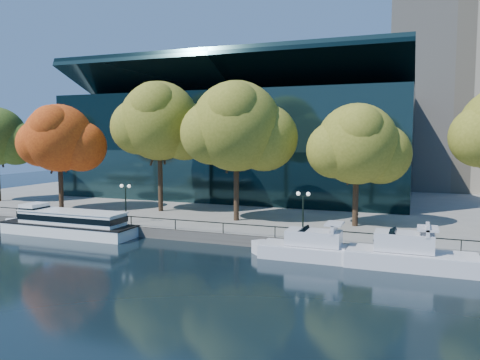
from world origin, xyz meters
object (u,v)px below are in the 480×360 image
at_px(cruiser_near, 314,248).
at_px(tree_4, 358,146).
at_px(lamp_1, 126,194).
at_px(lamp_2, 303,203).
at_px(cruiser_far, 404,254).
at_px(tree_2, 161,123).
at_px(tree_3, 238,128).
at_px(tour_boat, 65,222).
at_px(tree_1, 60,140).

xyz_separation_m(cruiser_near, tree_4, (2.09, 10.40, 8.06)).
xyz_separation_m(lamp_1, lamp_2, (18.68, 0.00, 0.00)).
height_order(cruiser_far, tree_2, tree_2).
relative_size(cruiser_near, lamp_1, 2.66).
bearing_deg(tree_3, tour_boat, -150.71).
bearing_deg(tree_3, cruiser_far, -28.38).
bearing_deg(lamp_2, tree_3, 147.09).
distance_m(tree_1, tree_4, 34.90).
bearing_deg(tree_3, lamp_1, -152.53).
relative_size(cruiser_near, tree_2, 0.70).
height_order(tour_boat, cruiser_near, cruiser_near).
bearing_deg(tree_1, cruiser_far, -11.79).
bearing_deg(tour_boat, tree_3, 29.29).
distance_m(tree_3, lamp_1, 13.52).
bearing_deg(cruiser_far, tree_3, 151.62).
bearing_deg(lamp_2, cruiser_far, -23.64).
xyz_separation_m(tree_2, lamp_2, (19.14, -8.06, -7.57)).
bearing_deg(tree_1, lamp_1, -20.03).
height_order(tree_2, tree_3, tree_2).
xyz_separation_m(tree_1, tree_2, (11.78, 3.60, 1.99)).
bearing_deg(tree_4, tree_2, 176.56).
xyz_separation_m(cruiser_near, tree_1, (-32.74, 8.18, 8.60)).
bearing_deg(tour_boat, lamp_2, 7.81).
bearing_deg(cruiser_near, cruiser_far, -0.67).
bearing_deg(cruiser_near, lamp_1, 169.71).
distance_m(tree_2, lamp_2, 22.11).
height_order(tour_boat, lamp_1, lamp_1).
bearing_deg(cruiser_far, lamp_2, 156.36).
height_order(tree_3, lamp_2, tree_3).
bearing_deg(lamp_2, tree_2, 157.16).
distance_m(cruiser_far, lamp_1, 27.78).
relative_size(tour_boat, tree_1, 1.24).
relative_size(tour_boat, tree_2, 1.03).
xyz_separation_m(tour_boat, lamp_1, (5.05, 3.26, 2.69)).
distance_m(tour_boat, tree_3, 20.06).
distance_m(cruiser_far, tree_1, 41.34).
relative_size(tree_3, lamp_1, 3.66).
relative_size(tree_2, tree_4, 1.26).
distance_m(tour_boat, cruiser_near, 25.56).
distance_m(tour_boat, tree_2, 15.96).
bearing_deg(cruiser_far, cruiser_near, 179.33).
distance_m(tree_3, tree_4, 12.43).
bearing_deg(cruiser_near, tree_1, 165.97).
bearing_deg(cruiser_far, lamp_1, 172.09).
height_order(tour_boat, tree_1, tree_1).
bearing_deg(tree_1, tree_4, 3.64).
relative_size(tour_boat, lamp_2, 3.95).
xyz_separation_m(tree_3, tree_4, (12.23, 1.29, -1.78)).
bearing_deg(lamp_1, tree_1, 159.97).
relative_size(tree_4, lamp_2, 3.03).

